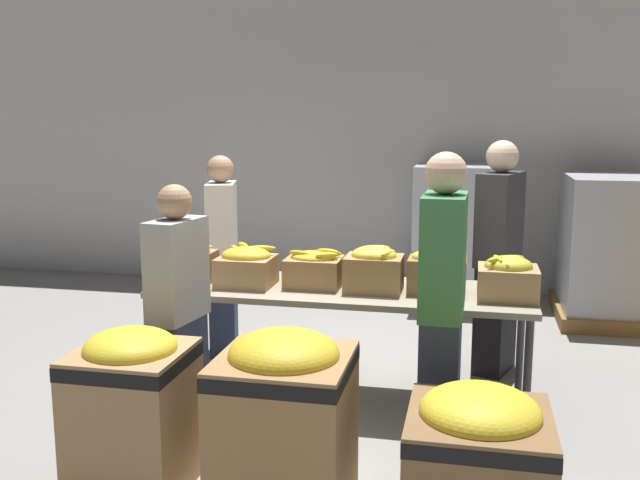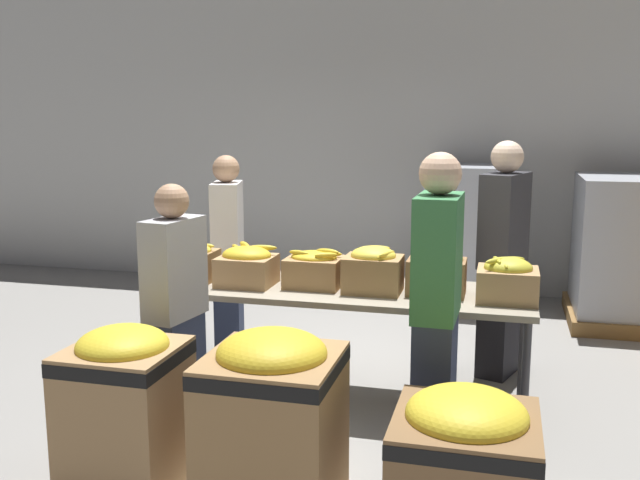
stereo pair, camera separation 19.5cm
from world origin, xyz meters
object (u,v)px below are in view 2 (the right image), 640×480
donation_bin_1 (273,414)px  volunteer_1 (176,312)px  volunteer_0 (228,256)px  pallet_stack_0 (637,253)px  banana_box_5 (507,279)px  donation_bin_0 (125,402)px  banana_box_4 (437,272)px  banana_box_0 (189,261)px  banana_box_2 (314,268)px  volunteer_4 (436,309)px  sorting_table (341,296)px  donation_bin_2 (465,458)px  volunteer_2 (442,273)px  pallet_stack_1 (468,237)px  banana_box_1 (247,265)px  volunteer_3 (503,261)px  banana_box_3 (373,269)px

donation_bin_1 → volunteer_1: bearing=141.7°
volunteer_0 → pallet_stack_0: bearing=102.2°
banana_box_5 → donation_bin_0: size_ratio=0.43×
donation_bin_1 → pallet_stack_0: (2.23, 3.77, 0.20)m
banana_box_4 → banana_box_0: bearing=-178.6°
banana_box_2 → volunteer_4: volunteer_4 is taller
sorting_table → volunteer_4: 0.95m
donation_bin_0 → donation_bin_2: size_ratio=1.24×
volunteer_2 → donation_bin_0: bearing=-28.8°
banana_box_5 → sorting_table: bearing=176.3°
pallet_stack_1 → banana_box_0: bearing=-122.5°
banana_box_1 → donation_bin_2: 2.08m
banana_box_2 → donation_bin_2: bearing=-51.8°
volunteer_4 → donation_bin_2: bearing=-162.3°
volunteer_3 → banana_box_0: bearing=-49.1°
volunteer_3 → donation_bin_2: bearing=15.9°
banana_box_3 → volunteer_2: bearing=62.0°
donation_bin_1 → pallet_stack_0: 4.38m
volunteer_1 → donation_bin_1: volunteer_1 is taller
banana_box_1 → volunteer_4: size_ratio=0.22×
volunteer_1 → pallet_stack_1: volunteer_1 is taller
banana_box_1 → donation_bin_2: bearing=-40.5°
sorting_table → banana_box_2: size_ratio=6.82×
volunteer_3 → volunteer_4: (-0.34, -1.42, -0.01)m
volunteer_4 → pallet_stack_0: size_ratio=1.26×
pallet_stack_0 → pallet_stack_1: bearing=168.8°
volunteer_1 → volunteer_4: size_ratio=0.88×
sorting_table → banana_box_4: 0.65m
banana_box_3 → pallet_stack_1: bearing=80.4°
volunteer_4 → banana_box_4: bearing=6.9°
banana_box_0 → pallet_stack_1: pallet_stack_1 is taller
banana_box_2 → volunteer_1: (-0.66, -0.72, -0.14)m
banana_box_5 → donation_bin_0: (-1.87, -1.31, -0.46)m
sorting_table → donation_bin_2: bearing=-57.0°
volunteer_4 → donation_bin_1: size_ratio=1.92×
sorting_table → donation_bin_0: donation_bin_0 is taller
banana_box_3 → pallet_stack_1: pallet_stack_1 is taller
volunteer_1 → donation_bin_1: size_ratio=1.70×
banana_box_3 → volunteer_3: bearing=45.9°
donation_bin_1 → banana_box_0: bearing=128.1°
volunteer_1 → volunteer_3: 2.40m
sorting_table → volunteer_1: bearing=-138.7°
banana_box_0 → donation_bin_1: (1.04, -1.32, -0.44)m
volunteer_2 → donation_bin_1: volunteer_2 is taller
volunteer_0 → pallet_stack_1: volunteer_0 is taller
banana_box_1 → volunteer_3: volunteer_3 is taller
banana_box_3 → volunteer_4: 0.76m
banana_box_5 → pallet_stack_1: (-0.37, 2.76, -0.21)m
sorting_table → donation_bin_1: bearing=-91.0°
donation_bin_1 → pallet_stack_1: 4.14m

